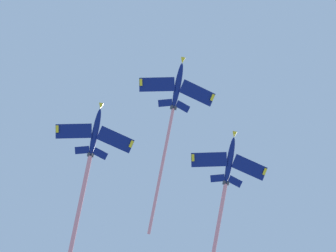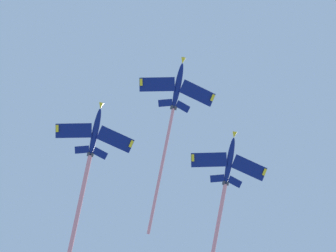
% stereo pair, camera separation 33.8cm
% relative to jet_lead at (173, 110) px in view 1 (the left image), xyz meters
% --- Properties ---
extents(jet_lead, '(37.75, 22.10, 23.24)m').
position_rel_jet_lead_xyz_m(jet_lead, '(0.00, 0.00, 0.00)').
color(jet_lead, navy).
extents(jet_left_wing, '(39.79, 22.66, 23.85)m').
position_rel_jet_lead_xyz_m(jet_left_wing, '(-21.35, 9.39, -10.14)').
color(jet_left_wing, navy).
extents(jet_right_wing, '(39.03, 22.75, 23.68)m').
position_rel_jet_lead_xyz_m(jet_right_wing, '(-8.92, -23.10, -9.91)').
color(jet_right_wing, navy).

